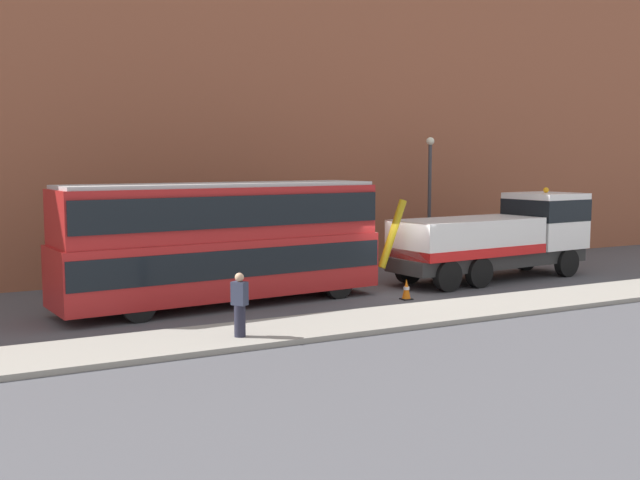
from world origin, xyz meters
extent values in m
plane|color=#4C4C51|center=(0.00, 0.00, 0.00)|extent=(120.00, 120.00, 0.00)
cube|color=gray|center=(0.00, -4.20, 0.07)|extent=(60.00, 2.80, 0.15)
cube|color=#935138|center=(0.00, 7.00, 8.00)|extent=(60.00, 1.20, 16.00)
cube|color=#2D2D2D|center=(5.19, 0.46, 0.85)|extent=(9.16, 3.01, 0.55)
cube|color=white|center=(8.37, 0.75, 2.28)|extent=(2.82, 2.82, 2.30)
cube|color=black|center=(8.37, 0.75, 2.73)|extent=(2.85, 2.85, 0.90)
cube|color=silver|center=(3.89, 0.34, 1.83)|extent=(6.31, 3.13, 1.40)
cube|color=red|center=(3.89, 0.34, 1.31)|extent=(6.31, 3.19, 0.36)
cylinder|color=#B79914|center=(0.20, 0.01, 2.13)|extent=(1.25, 0.39, 2.52)
sphere|color=orange|center=(8.37, 0.75, 3.55)|extent=(0.24, 0.24, 0.24)
cylinder|color=black|center=(8.38, 1.86, 0.58)|extent=(1.19, 0.44, 1.16)
cylinder|color=black|center=(8.57, -0.35, 0.58)|extent=(1.19, 0.44, 1.16)
cylinder|color=black|center=(3.40, 1.41, 0.58)|extent=(1.19, 0.44, 1.16)
cylinder|color=black|center=(3.59, -0.80, 0.58)|extent=(1.19, 0.44, 1.16)
cylinder|color=black|center=(1.80, 1.27, 0.58)|extent=(1.19, 0.44, 1.16)
cylinder|color=black|center=(2.00, -0.94, 0.58)|extent=(1.19, 0.44, 1.16)
cube|color=#AD1E1E|center=(-6.19, 0.46, 1.29)|extent=(11.18, 3.47, 1.90)
cube|color=#AD1E1E|center=(-6.19, 0.46, 3.09)|extent=(10.95, 3.35, 1.70)
cube|color=black|center=(-6.19, 0.46, 1.54)|extent=(11.07, 3.51, 0.90)
cube|color=black|center=(-6.19, 0.46, 3.19)|extent=(10.86, 3.49, 1.00)
cube|color=#B2B2B2|center=(-6.19, 0.46, 4.00)|extent=(10.72, 3.23, 0.12)
cube|color=yellow|center=(-0.69, 0.95, 2.54)|extent=(0.19, 1.50, 0.44)
cylinder|color=black|center=(-2.40, 1.88, 0.52)|extent=(1.06, 0.39, 1.04)
cylinder|color=black|center=(-2.21, -0.27, 0.52)|extent=(1.06, 0.39, 1.04)
cylinder|color=black|center=(-9.57, 1.24, 0.52)|extent=(1.06, 0.39, 1.04)
cylinder|color=black|center=(-9.38, -0.91, 0.52)|extent=(1.06, 0.39, 1.04)
cylinder|color=#232333|center=(-7.64, -4.62, 0.57)|extent=(0.42, 0.42, 0.85)
cube|color=#2D3347|center=(-7.64, -4.62, 1.31)|extent=(0.44, 0.48, 0.62)
sphere|color=tan|center=(-7.64, -4.62, 1.74)|extent=(0.24, 0.24, 0.24)
cone|color=orange|center=(-0.24, -1.56, 0.36)|extent=(0.32, 0.32, 0.72)
cylinder|color=white|center=(-0.24, -1.56, 0.40)|extent=(0.21, 0.21, 0.10)
cube|color=black|center=(-0.24, -1.56, 0.02)|extent=(0.36, 0.36, 0.04)
cylinder|color=#38383D|center=(5.32, 4.80, 2.75)|extent=(0.16, 0.16, 5.50)
sphere|color=#EAE5C6|center=(5.32, 4.80, 5.65)|extent=(0.36, 0.36, 0.36)
camera|label=1|loc=(-14.97, -22.99, 4.80)|focal=42.52mm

